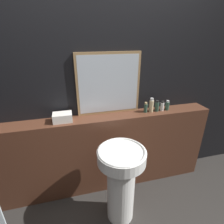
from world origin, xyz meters
TOP-DOWN VIEW (x-y plane):
  - wall_back at (0.00, 1.24)m, footprint 8.00×0.06m
  - vanity_counter at (0.00, 1.09)m, footprint 2.49×0.23m
  - pedestal_sink at (0.04, 0.63)m, footprint 0.45×0.45m
  - mirror at (0.06, 1.19)m, footprint 0.70×0.03m
  - towel_stack at (-0.46, 1.09)m, footprint 0.19×0.13m
  - shampoo_bottle at (0.46, 1.09)m, footprint 0.04×0.04m
  - conditioner_bottle at (0.53, 1.09)m, footprint 0.05×0.05m
  - lotion_bottle at (0.61, 1.09)m, footprint 0.05×0.05m
  - body_wash_bottle at (0.67, 1.09)m, footprint 0.04×0.04m
  - hand_soap_bottle at (0.74, 1.09)m, footprint 0.04×0.04m

SIDE VIEW (x-z plane):
  - vanity_counter at x=0.00m, z-range 0.00..0.96m
  - pedestal_sink at x=0.04m, z-range 0.08..0.92m
  - towel_stack at x=-0.46m, z-range 0.96..1.05m
  - body_wash_bottle at x=0.67m, z-range 0.96..1.08m
  - hand_soap_bottle at x=0.74m, z-range 0.96..1.08m
  - shampoo_bottle at x=0.46m, z-range 0.96..1.08m
  - lotion_bottle at x=0.61m, z-range 0.96..1.09m
  - conditioner_bottle at x=0.53m, z-range 0.96..1.12m
  - wall_back at x=0.00m, z-range 0.00..2.50m
  - mirror at x=0.06m, z-range 0.96..1.63m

